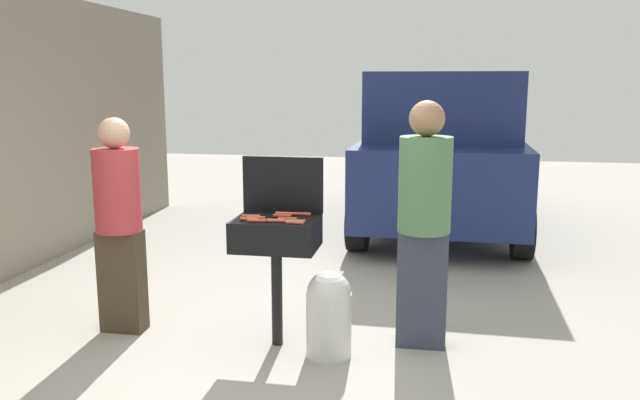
# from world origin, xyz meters

# --- Properties ---
(ground_plane) EXTENTS (24.00, 24.00, 0.00)m
(ground_plane) POSITION_xyz_m (0.00, 0.00, 0.00)
(ground_plane) COLOR #9E998E
(bbq_grill) EXTENTS (0.60, 0.44, 0.95)m
(bbq_grill) POSITION_xyz_m (0.12, 0.11, 0.80)
(bbq_grill) COLOR black
(bbq_grill) RESTS_ON ground
(grill_lid_open) EXTENTS (0.60, 0.05, 0.42)m
(grill_lid_open) POSITION_xyz_m (0.12, 0.33, 1.16)
(grill_lid_open) COLOR black
(grill_lid_open) RESTS_ON bbq_grill
(hot_dog_0) EXTENTS (0.13, 0.04, 0.03)m
(hot_dog_0) POSITION_xyz_m (0.29, -0.05, 0.96)
(hot_dog_0) COLOR #C6593D
(hot_dog_0) RESTS_ON bbq_grill
(hot_dog_1) EXTENTS (0.13, 0.04, 0.03)m
(hot_dog_1) POSITION_xyz_m (-0.06, 0.10, 0.96)
(hot_dog_1) COLOR #B74C33
(hot_dog_1) RESTS_ON bbq_grill
(hot_dog_2) EXTENTS (0.13, 0.03, 0.03)m
(hot_dog_2) POSITION_xyz_m (0.28, 0.24, 0.96)
(hot_dog_2) COLOR #AD4228
(hot_dog_2) RESTS_ON bbq_grill
(hot_dog_3) EXTENTS (0.13, 0.04, 0.03)m
(hot_dog_3) POSITION_xyz_m (0.15, -0.01, 0.96)
(hot_dog_3) COLOR #C6593D
(hot_dog_3) RESTS_ON bbq_grill
(hot_dog_4) EXTENTS (0.13, 0.04, 0.03)m
(hot_dog_4) POSITION_xyz_m (0.01, -0.04, 0.96)
(hot_dog_4) COLOR #B74C33
(hot_dog_4) RESTS_ON bbq_grill
(hot_dog_5) EXTENTS (0.13, 0.03, 0.03)m
(hot_dog_5) POSITION_xyz_m (0.15, 0.23, 0.96)
(hot_dog_5) COLOR #C6593D
(hot_dog_5) RESTS_ON bbq_grill
(hot_dog_6) EXTENTS (0.13, 0.03, 0.03)m
(hot_dog_6) POSITION_xyz_m (-0.05, 0.00, 0.96)
(hot_dog_6) COLOR #B74C33
(hot_dog_6) RESTS_ON bbq_grill
(hot_dog_7) EXTENTS (0.13, 0.04, 0.03)m
(hot_dog_7) POSITION_xyz_m (0.21, 0.05, 0.96)
(hot_dog_7) COLOR #AD4228
(hot_dog_7) RESTS_ON bbq_grill
(hot_dog_8) EXTENTS (0.13, 0.03, 0.03)m
(hot_dog_8) POSITION_xyz_m (-0.01, 0.05, 0.96)
(hot_dog_8) COLOR #B74C33
(hot_dog_8) RESTS_ON bbq_grill
(hot_dog_9) EXTENTS (0.13, 0.04, 0.03)m
(hot_dog_9) POSITION_xyz_m (0.29, -0.01, 0.96)
(hot_dog_9) COLOR #AD4228
(hot_dog_9) RESTS_ON bbq_grill
(hot_dog_10) EXTENTS (0.13, 0.04, 0.03)m
(hot_dog_10) POSITION_xyz_m (0.15, 0.15, 0.96)
(hot_dog_10) COLOR #AD4228
(hot_dog_10) RESTS_ON bbq_grill
(propane_tank) EXTENTS (0.32, 0.32, 0.62)m
(propane_tank) POSITION_xyz_m (0.52, -0.02, 0.32)
(propane_tank) COLOR silver
(propane_tank) RESTS_ON ground
(person_left) EXTENTS (0.35, 0.35, 1.65)m
(person_left) POSITION_xyz_m (-1.13, 0.16, 0.90)
(person_left) COLOR #3F3323
(person_left) RESTS_ON ground
(person_right) EXTENTS (0.37, 0.37, 1.78)m
(person_right) POSITION_xyz_m (1.16, 0.29, 0.97)
(person_right) COLOR #333847
(person_right) RESTS_ON ground
(parked_minivan) EXTENTS (2.10, 4.44, 2.02)m
(parked_minivan) POSITION_xyz_m (1.30, 4.35, 1.03)
(parked_minivan) COLOR navy
(parked_minivan) RESTS_ON ground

